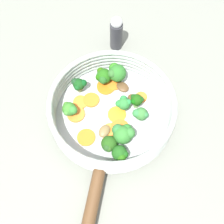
# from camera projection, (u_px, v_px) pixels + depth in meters

# --- Properties ---
(ground_plane) EXTENTS (4.00, 4.00, 0.00)m
(ground_plane) POSITION_uv_depth(u_px,v_px,m) (112.00, 117.00, 0.76)
(ground_plane) COLOR gray
(skillet) EXTENTS (0.28, 0.28, 0.01)m
(skillet) POSITION_uv_depth(u_px,v_px,m) (112.00, 116.00, 0.76)
(skillet) COLOR #B2B5B7
(skillet) RESTS_ON ground_plane
(skillet_rim_wall) EXTENTS (0.30, 0.30, 0.06)m
(skillet_rim_wall) POSITION_uv_depth(u_px,v_px,m) (112.00, 109.00, 0.72)
(skillet_rim_wall) COLOR #B2BCB5
(skillet_rim_wall) RESTS_ON skillet
(skillet_handle) EXTENTS (0.13, 0.17, 0.03)m
(skillet_handle) POSITION_uv_depth(u_px,v_px,m) (91.00, 212.00, 0.64)
(skillet_handle) COLOR brown
(skillet_handle) RESTS_ON skillet
(skillet_rivet_left) EXTENTS (0.01, 0.01, 0.01)m
(skillet_rivet_left) POSITION_uv_depth(u_px,v_px,m) (83.00, 162.00, 0.70)
(skillet_rivet_left) COLOR #B4B9B2
(skillet_rivet_left) RESTS_ON skillet
(skillet_rivet_right) EXTENTS (0.01, 0.01, 0.01)m
(skillet_rivet_right) POSITION_uv_depth(u_px,v_px,m) (120.00, 168.00, 0.69)
(skillet_rivet_right) COLOR #B4BABA
(skillet_rivet_right) RESTS_ON skillet
(carrot_slice_0) EXTENTS (0.05, 0.05, 0.00)m
(carrot_slice_0) POSITION_uv_depth(u_px,v_px,m) (87.00, 138.00, 0.72)
(carrot_slice_0) COLOR orange
(carrot_slice_0) RESTS_ON skillet
(carrot_slice_1) EXTENTS (0.06, 0.06, 0.01)m
(carrot_slice_1) POSITION_uv_depth(u_px,v_px,m) (76.00, 114.00, 0.75)
(carrot_slice_1) COLOR orange
(carrot_slice_1) RESTS_ON skillet
(carrot_slice_2) EXTENTS (0.06, 0.06, 0.00)m
(carrot_slice_2) POSITION_uv_depth(u_px,v_px,m) (111.00, 132.00, 0.73)
(carrot_slice_2) COLOR orange
(carrot_slice_2) RESTS_ON skillet
(carrot_slice_3) EXTENTS (0.06, 0.06, 0.00)m
(carrot_slice_3) POSITION_uv_depth(u_px,v_px,m) (117.00, 114.00, 0.75)
(carrot_slice_3) COLOR orange
(carrot_slice_3) RESTS_ON skillet
(carrot_slice_4) EXTENTS (0.05, 0.05, 0.01)m
(carrot_slice_4) POSITION_uv_depth(u_px,v_px,m) (120.00, 128.00, 0.74)
(carrot_slice_4) COLOR orange
(carrot_slice_4) RESTS_ON skillet
(carrot_slice_5) EXTENTS (0.04, 0.04, 0.01)m
(carrot_slice_5) POSITION_uv_depth(u_px,v_px,m) (91.00, 100.00, 0.77)
(carrot_slice_5) COLOR orange
(carrot_slice_5) RESTS_ON skillet
(carrot_slice_6) EXTENTS (0.05, 0.05, 0.00)m
(carrot_slice_6) POSITION_uv_depth(u_px,v_px,m) (80.00, 102.00, 0.77)
(carrot_slice_6) COLOR orange
(carrot_slice_6) RESTS_ON skillet
(carrot_slice_7) EXTENTS (0.05, 0.05, 0.01)m
(carrot_slice_7) POSITION_uv_depth(u_px,v_px,m) (114.00, 84.00, 0.79)
(carrot_slice_7) COLOR orange
(carrot_slice_7) RESTS_ON skillet
(carrot_slice_8) EXTENTS (0.03, 0.03, 0.00)m
(carrot_slice_8) POSITION_uv_depth(u_px,v_px,m) (141.00, 97.00, 0.77)
(carrot_slice_8) COLOR orange
(carrot_slice_8) RESTS_ON skillet
(carrot_slice_9) EXTENTS (0.05, 0.05, 0.00)m
(carrot_slice_9) POSITION_uv_depth(u_px,v_px,m) (106.00, 86.00, 0.79)
(carrot_slice_9) COLOR orange
(carrot_slice_9) RESTS_ON skillet
(broccoli_floret_0) EXTENTS (0.05, 0.05, 0.05)m
(broccoli_floret_0) POSITION_uv_depth(u_px,v_px,m) (116.00, 72.00, 0.77)
(broccoli_floret_0) COLOR #5F8646
(broccoli_floret_0) RESTS_ON skillet
(broccoli_floret_1) EXTENTS (0.04, 0.04, 0.04)m
(broccoli_floret_1) POSITION_uv_depth(u_px,v_px,m) (69.00, 109.00, 0.73)
(broccoli_floret_1) COLOR #8BB468
(broccoli_floret_1) RESTS_ON skillet
(broccoli_floret_2) EXTENTS (0.04, 0.04, 0.04)m
(broccoli_floret_2) POSITION_uv_depth(u_px,v_px,m) (109.00, 144.00, 0.69)
(broccoli_floret_2) COLOR #8DAF63
(broccoli_floret_2) RESTS_ON skillet
(broccoli_floret_3) EXTENTS (0.03, 0.03, 0.04)m
(broccoli_floret_3) POSITION_uv_depth(u_px,v_px,m) (124.00, 103.00, 0.74)
(broccoli_floret_3) COLOR #85B65E
(broccoli_floret_3) RESTS_ON skillet
(broccoli_floret_4) EXTENTS (0.04, 0.04, 0.05)m
(broccoli_floret_4) POSITION_uv_depth(u_px,v_px,m) (103.00, 76.00, 0.77)
(broccoli_floret_4) COLOR #619345
(broccoli_floret_4) RESTS_ON skillet
(broccoli_floret_5) EXTENTS (0.03, 0.03, 0.04)m
(broccoli_floret_5) POSITION_uv_depth(u_px,v_px,m) (137.00, 100.00, 0.74)
(broccoli_floret_5) COLOR #7DA65D
(broccoli_floret_5) RESTS_ON skillet
(broccoli_floret_6) EXTENTS (0.03, 0.03, 0.04)m
(broccoli_floret_6) POSITION_uv_depth(u_px,v_px,m) (141.00, 114.00, 0.73)
(broccoli_floret_6) COLOR #82B65E
(broccoli_floret_6) RESTS_ON skillet
(broccoli_floret_7) EXTENTS (0.03, 0.03, 0.04)m
(broccoli_floret_7) POSITION_uv_depth(u_px,v_px,m) (79.00, 84.00, 0.76)
(broccoli_floret_7) COLOR #7F9460
(broccoli_floret_7) RESTS_ON skillet
(broccoli_floret_8) EXTENTS (0.05, 0.05, 0.05)m
(broccoli_floret_8) POSITION_uv_depth(u_px,v_px,m) (123.00, 133.00, 0.70)
(broccoli_floret_8) COLOR #83A76A
(broccoli_floret_8) RESTS_ON skillet
(broccoli_floret_9) EXTENTS (0.04, 0.03, 0.04)m
(broccoli_floret_9) POSITION_uv_depth(u_px,v_px,m) (120.00, 154.00, 0.68)
(broccoli_floret_9) COLOR #5F964E
(broccoli_floret_9) RESTS_ON skillet
(mushroom_piece_0) EXTENTS (0.03, 0.03, 0.01)m
(mushroom_piece_0) POSITION_uv_depth(u_px,v_px,m) (133.00, 98.00, 0.77)
(mushroom_piece_0) COLOR brown
(mushroom_piece_0) RESTS_ON skillet
(mushroom_piece_1) EXTENTS (0.03, 0.04, 0.01)m
(mushroom_piece_1) POSITION_uv_depth(u_px,v_px,m) (104.00, 131.00, 0.73)
(mushroom_piece_1) COLOR olive
(mushroom_piece_1) RESTS_ON skillet
(mushroom_piece_2) EXTENTS (0.04, 0.03, 0.01)m
(mushroom_piece_2) POSITION_uv_depth(u_px,v_px,m) (123.00, 87.00, 0.78)
(mushroom_piece_2) COLOR brown
(mushroom_piece_2) RESTS_ON skillet
(salt_shaker) EXTENTS (0.03, 0.03, 0.11)m
(salt_shaker) POSITION_uv_depth(u_px,v_px,m) (116.00, 33.00, 0.81)
(salt_shaker) COLOR #333338
(salt_shaker) RESTS_ON ground_plane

